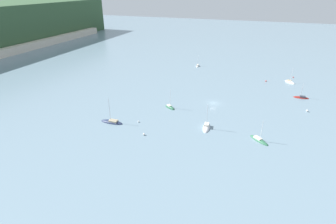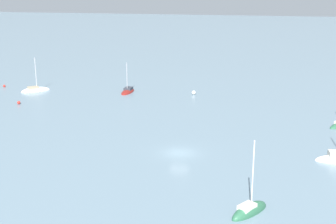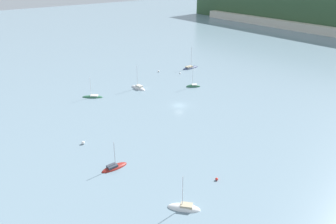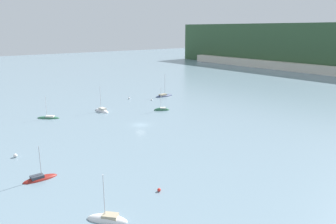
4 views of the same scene
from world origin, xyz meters
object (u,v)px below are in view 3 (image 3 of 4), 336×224
sailboat_1 (193,87)px  sailboat_3 (138,88)px  mooring_buoy_0 (83,143)px  mooring_buoy_2 (217,179)px  sailboat_4 (190,68)px  sailboat_6 (114,168)px  mooring_buoy_1 (159,71)px  sailboat_2 (93,97)px  sailboat_0 (184,208)px  mooring_buoy_4 (180,73)px

sailboat_1 → sailboat_3: 20.81m
mooring_buoy_0 → mooring_buoy_2: 36.01m
sailboat_1 → sailboat_4: 24.41m
sailboat_6 → mooring_buoy_1: sailboat_6 is taller
sailboat_2 → mooring_buoy_0: sailboat_2 is taller
mooring_buoy_2 → sailboat_1: bearing=142.9°
sailboat_0 → mooring_buoy_4: sailboat_0 is taller
sailboat_3 → mooring_buoy_4: bearing=-87.1°
sailboat_0 → mooring_buoy_2: 11.66m
mooring_buoy_4 → sailboat_3: bearing=-80.0°
sailboat_6 → mooring_buoy_4: bearing=37.6°
mooring_buoy_0 → mooring_buoy_4: 65.59m
sailboat_3 → mooring_buoy_1: bearing=-64.0°
sailboat_3 → sailboat_6: size_ratio=1.38×
mooring_buoy_1 → mooring_buoy_2: 79.19m
sailboat_2 → sailboat_6: bearing=110.3°
sailboat_1 → mooring_buoy_2: sailboat_1 is taller
sailboat_6 → sailboat_0: bearing=-80.2°
sailboat_0 → sailboat_3: (-60.95, 29.55, 0.05)m
sailboat_3 → sailboat_4: sailboat_4 is taller
mooring_buoy_0 → mooring_buoy_4: bearing=117.6°
sailboat_3 → sailboat_2: bearing=75.3°
sailboat_4 → sailboat_6: 81.93m
sailboat_0 → mooring_buoy_0: (-34.78, -4.61, 0.35)m
sailboat_6 → mooring_buoy_1: 73.61m
mooring_buoy_0 → mooring_buoy_2: (32.27, 15.99, -0.11)m
sailboat_0 → mooring_buoy_4: (-65.20, 53.50, 0.21)m
sailboat_2 → mooring_buoy_4: bearing=-136.9°
mooring_buoy_2 → mooring_buoy_0: bearing=-153.6°
sailboat_2 → mooring_buoy_4: (-1.93, 41.46, 0.21)m
sailboat_1 → mooring_buoy_4: bearing=-79.2°
sailboat_1 → mooring_buoy_2: size_ratio=13.93×
sailboat_2 → sailboat_3: size_ratio=0.80×
sailboat_2 → mooring_buoy_1: bearing=-124.6°
sailboat_1 → mooring_buoy_4: 16.80m
mooring_buoy_1 → sailboat_0: bearing=-33.3°
mooring_buoy_1 → mooring_buoy_2: (70.33, -36.39, -0.05)m
sailboat_0 → sailboat_1: 68.42m
sailboat_2 → mooring_buoy_4: size_ratio=13.66×
sailboat_6 → sailboat_1: bearing=29.5°
sailboat_1 → sailboat_2: bearing=12.2°
sailboat_0 → mooring_buoy_4: 84.34m
sailboat_3 → sailboat_6: sailboat_3 is taller
sailboat_1 → sailboat_6: (29.44, -50.76, 0.01)m
sailboat_2 → sailboat_6: (43.03, -15.76, 0.01)m
sailboat_6 → sailboat_4: bearing=35.7°
sailboat_6 → mooring_buoy_2: 23.29m
sailboat_1 → mooring_buoy_0: bearing=49.5°
sailboat_0 → mooring_buoy_1: bearing=-74.4°
sailboat_3 → mooring_buoy_4: 24.32m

